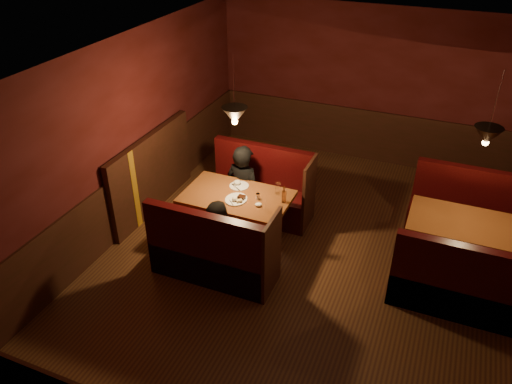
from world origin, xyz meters
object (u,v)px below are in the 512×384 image
at_px(main_table, 238,207).
at_px(diner_a, 243,175).
at_px(main_bench_far, 261,193).
at_px(second_bench_far, 463,217).
at_px(second_bench_near, 456,288).
at_px(diner_b, 220,227).
at_px(second_table, 461,235).
at_px(main_bench_near, 213,257).

xyz_separation_m(main_table, diner_a, (-0.15, 0.55, 0.21)).
height_order(main_bench_far, second_bench_far, main_bench_far).
bearing_deg(second_bench_near, main_table, 175.12).
relative_size(second_bench_far, diner_a, 0.93).
bearing_deg(diner_b, main_bench_far, 75.74).
bearing_deg(second_table, main_bench_far, 174.55).
bearing_deg(main_bench_near, main_bench_far, 90.00).
bearing_deg(main_table, main_bench_near, -88.86).
bearing_deg(main_bench_near, diner_a, 96.71).
bearing_deg(main_bench_far, second_bench_far, 10.35).
relative_size(main_bench_near, diner_b, 1.20).
height_order(second_table, diner_b, diner_b).
height_order(second_bench_far, diner_a, diner_a).
height_order(main_bench_near, second_table, main_bench_near).
bearing_deg(main_bench_far, second_bench_near, -20.38).
bearing_deg(second_bench_far, second_bench_near, -90.00).
bearing_deg(diner_a, diner_b, 109.57).
xyz_separation_m(main_table, second_bench_far, (3.06, 1.42, -0.28)).
bearing_deg(main_bench_far, diner_b, -89.82).
relative_size(main_table, main_bench_far, 0.91).
bearing_deg(main_table, diner_b, -88.00).
bearing_deg(diner_b, second_bench_near, -7.38).
relative_size(main_bench_near, diner_a, 1.00).
distance_m(main_table, second_table, 3.08).
relative_size(second_table, second_bench_near, 0.90).
height_order(main_bench_far, second_bench_near, main_bench_far).
relative_size(second_table, second_bench_far, 0.90).
bearing_deg(main_bench_near, second_bench_far, 37.08).
relative_size(main_table, diner_a, 0.91).
height_order(second_bench_near, diner_b, diner_b).
distance_m(second_bench_far, diner_b, 3.69).
distance_m(main_table, diner_a, 0.60).
bearing_deg(second_bench_near, main_bench_near, -168.60).
xyz_separation_m(diner_a, diner_b, (0.17, -1.18, -0.14)).
bearing_deg(diner_b, diner_a, 83.83).
bearing_deg(main_table, main_bench_far, 88.85).
bearing_deg(second_table, main_bench_near, -154.18).
distance_m(main_bench_near, second_bench_far, 3.81).
xyz_separation_m(second_table, second_bench_near, (0.03, -0.84, -0.23)).
height_order(second_table, second_bench_far, second_bench_far).
xyz_separation_m(main_bench_far, main_bench_near, (0.00, -1.74, 0.00)).
bearing_deg(second_bench_far, main_table, -155.03).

